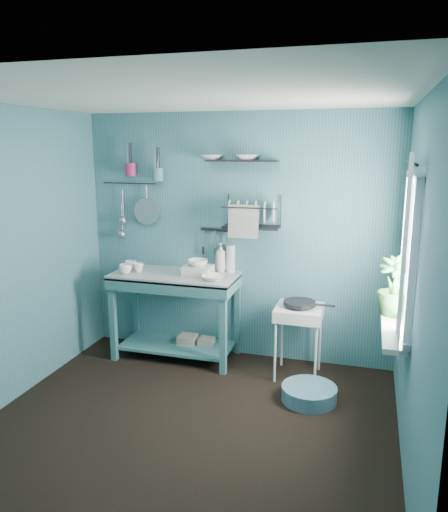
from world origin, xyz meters
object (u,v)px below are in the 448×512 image
(mug_left, at_px, (125,269))
(water_bottle, at_px, (231,258))
(utensil_cup_teal, at_px, (158,174))
(soap_bottle, at_px, (221,257))
(frying_pan, at_px, (299,303))
(mug_mid, at_px, (139,268))
(colander, at_px, (147,211))
(utensil_cup_magenta, at_px, (131,170))
(mug_right, at_px, (131,265))
(dish_rack, at_px, (252,212))
(potted_plant, at_px, (394,286))
(floor_basin, at_px, (309,394))
(wash_tub, at_px, (198,271))
(hotplate_stand, at_px, (298,342))
(work_counter, at_px, (176,315))
(storage_tin_small, at_px, (207,347))
(storage_tin_large, at_px, (188,345))

(mug_left, relative_size, water_bottle, 0.44)
(water_bottle, distance_m, utensil_cup_teal, 1.14)
(soap_bottle, xyz_separation_m, frying_pan, (0.86, -0.31, -0.32))
(mug_mid, height_order, colander, colander)
(colander, bearing_deg, utensil_cup_magenta, -168.89)
(mug_right, xyz_separation_m, water_bottle, (1.02, 0.22, 0.09))
(mug_right, xyz_separation_m, colander, (0.10, 0.21, 0.54))
(mug_mid, bearing_deg, utensil_cup_teal, 60.90)
(mug_right, xyz_separation_m, frying_pan, (1.78, -0.11, -0.22))
(dish_rack, relative_size, potted_plant, 1.17)
(potted_plant, xyz_separation_m, floor_basin, (-0.63, -0.06, -1.00))
(wash_tub, xyz_separation_m, hotplate_stand, (1.03, -0.09, -0.60))
(dish_rack, distance_m, utensil_cup_magenta, 1.36)
(dish_rack, distance_m, colander, 1.16)
(work_counter, height_order, colander, colander)
(water_bottle, relative_size, potted_plant, 0.59)
(utensil_cup_teal, distance_m, storage_tin_small, 1.86)
(dish_rack, relative_size, colander, 1.96)
(water_bottle, xyz_separation_m, utensil_cup_magenta, (-1.07, -0.04, 0.89))
(storage_tin_small, bearing_deg, utensil_cup_magenta, 172.98)
(water_bottle, distance_m, hotplate_stand, 1.08)
(mug_left, bearing_deg, storage_tin_small, 17.10)
(work_counter, distance_m, mug_left, 0.71)
(water_bottle, height_order, utensil_cup_teal, utensil_cup_teal)
(utensil_cup_magenta, relative_size, colander, 0.46)
(mug_left, xyz_separation_m, storage_tin_small, (0.78, 0.24, -0.85))
(mug_right, distance_m, storage_tin_small, 1.17)
(water_bottle, distance_m, storage_tin_small, 0.98)
(mug_mid, height_order, water_bottle, water_bottle)
(frying_pan, height_order, storage_tin_large, frying_pan)
(dish_rack, bearing_deg, soap_bottle, 165.34)
(mug_left, relative_size, hotplate_stand, 0.18)
(utensil_cup_magenta, xyz_separation_m, floor_basin, (2.00, -0.75, -1.86))
(utensil_cup_magenta, xyz_separation_m, storage_tin_small, (0.85, -0.10, -1.83))
(work_counter, bearing_deg, water_bottle, 17.46)
(storage_tin_large, bearing_deg, mug_left, -160.10)
(mug_right, relative_size, colander, 0.44)
(mug_left, height_order, soap_bottle, soap_bottle)
(utensil_cup_teal, xyz_separation_m, potted_plant, (2.32, -0.69, -0.81))
(potted_plant, bearing_deg, floor_basin, -174.61)
(soap_bottle, distance_m, utensil_cup_teal, 1.06)
(mug_right, relative_size, utensil_cup_teal, 0.95)
(dish_rack, distance_m, floor_basin, 1.77)
(mug_left, height_order, utensil_cup_teal, utensil_cup_teal)
(dish_rack, bearing_deg, frying_pan, -28.23)
(mug_mid, relative_size, dish_rack, 0.18)
(hotplate_stand, distance_m, utensil_cup_teal, 2.18)
(soap_bottle, xyz_separation_m, utensil_cup_magenta, (-0.97, -0.02, 0.88))
(utensil_cup_magenta, bearing_deg, dish_rack, -2.19)
(mug_mid, relative_size, water_bottle, 0.36)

